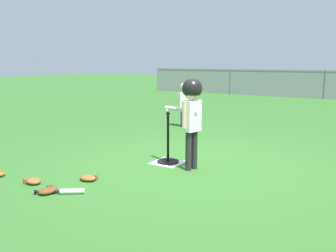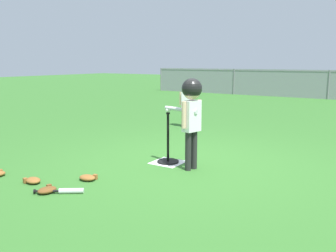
# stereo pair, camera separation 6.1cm
# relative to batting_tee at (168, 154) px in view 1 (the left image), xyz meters

# --- Properties ---
(ground_plane) EXTENTS (60.00, 60.00, 0.00)m
(ground_plane) POSITION_rel_batting_tee_xyz_m (0.35, 0.11, -0.12)
(ground_plane) COLOR #336B28
(home_plate) EXTENTS (0.44, 0.44, 0.01)m
(home_plate) POSITION_rel_batting_tee_xyz_m (0.00, 0.00, -0.12)
(home_plate) COLOR white
(home_plate) RESTS_ON ground_plane
(batting_tee) EXTENTS (0.32, 0.32, 0.75)m
(batting_tee) POSITION_rel_batting_tee_xyz_m (0.00, 0.00, 0.00)
(batting_tee) COLOR black
(batting_tee) RESTS_ON ground_plane
(baseball_on_tee) EXTENTS (0.07, 0.07, 0.07)m
(baseball_on_tee) POSITION_rel_batting_tee_xyz_m (0.00, 0.00, 0.66)
(baseball_on_tee) COLOR white
(baseball_on_tee) RESTS_ON batting_tee
(batter_child) EXTENTS (0.64, 0.35, 1.26)m
(batter_child) POSITION_rel_batting_tee_xyz_m (0.45, -0.11, 0.77)
(batter_child) COLOR #262626
(batter_child) RESTS_ON ground_plane
(fielder_near_left) EXTENTS (0.28, 0.20, 1.01)m
(fielder_near_left) POSITION_rel_batting_tee_xyz_m (-1.26, 2.67, 0.53)
(fielder_near_left) COLOR #191E4C
(fielder_near_left) RESTS_ON ground_plane
(spare_bat_silver) EXTENTS (0.49, 0.37, 0.06)m
(spare_bat_silver) POSITION_rel_batting_tee_xyz_m (-0.27, -1.70, -0.09)
(spare_bat_silver) COLOR silver
(spare_bat_silver) RESTS_ON ground_plane
(glove_near_bats) EXTENTS (0.23, 0.19, 0.07)m
(glove_near_bats) POSITION_rel_batting_tee_xyz_m (-0.40, -1.23, -0.09)
(glove_near_bats) COLOR brown
(glove_near_bats) RESTS_ON ground_plane
(glove_tossed_aside) EXTENTS (0.19, 0.24, 0.07)m
(glove_tossed_aside) POSITION_rel_batting_tee_xyz_m (-0.47, -1.80, -0.09)
(glove_tossed_aside) COLOR brown
(glove_tossed_aside) RESTS_ON ground_plane
(glove_outfield_drop) EXTENTS (0.25, 0.20, 0.07)m
(glove_outfield_drop) POSITION_rel_batting_tee_xyz_m (-0.89, -1.68, -0.09)
(glove_outfield_drop) COLOR brown
(glove_outfield_drop) RESTS_ON ground_plane
(outfield_fence) EXTENTS (16.06, 0.06, 1.15)m
(outfield_fence) POSITION_rel_batting_tee_xyz_m (0.35, 11.05, 0.49)
(outfield_fence) COLOR slate
(outfield_fence) RESTS_ON ground_plane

